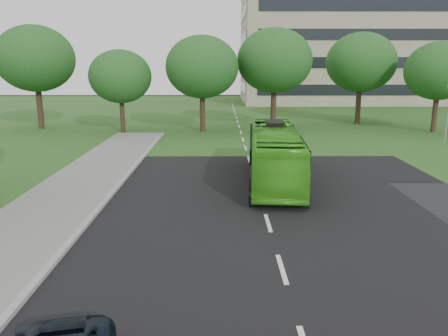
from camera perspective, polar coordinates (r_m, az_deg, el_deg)
name	(u,v)px	position (r m, az deg, el deg)	size (l,w,h in m)	color
ground	(274,243)	(15.56, 6.56, -9.75)	(160.00, 160.00, 0.00)	black
street_surfaces	(238,138)	(37.48, 1.85, 3.97)	(120.00, 120.00, 0.15)	black
office_building	(363,26)	(80.07, 17.71, 17.25)	(40.10, 20.10, 25.00)	gray
tree_park_a	(120,77)	(41.39, -13.38, 11.54)	(5.64, 5.64, 7.50)	black
tree_park_b	(202,67)	(40.90, -2.89, 13.03)	(6.70, 6.70, 8.79)	black
tree_park_c	(275,61)	(43.38, 6.62, 13.76)	(7.24, 7.24, 9.61)	black
tree_park_d	(361,62)	(48.05, 17.48, 13.02)	(7.12, 7.12, 9.41)	black
tree_park_e	(439,71)	(44.82, 26.32, 11.29)	(6.16, 6.16, 8.21)	black
tree_park_f	(35,59)	(46.32, -23.43, 12.96)	(7.37, 7.37, 9.84)	black
bus	(275,155)	(23.33, 6.63, 1.76)	(2.44, 10.41, 2.90)	green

